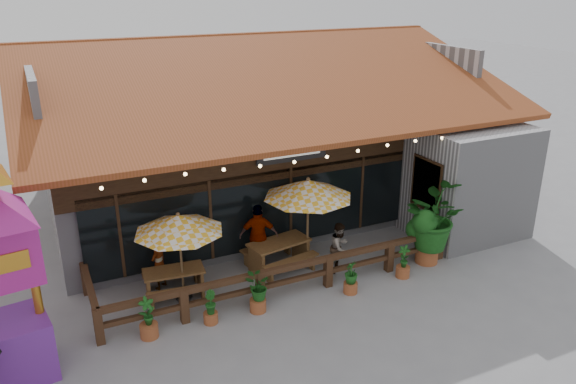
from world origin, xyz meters
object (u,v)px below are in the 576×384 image
umbrella_right (308,189)px  tropical_plant (430,218)px  picnic_table_right (279,250)px  picnic_table_left (174,278)px  umbrella_left (179,224)px

umbrella_right → tropical_plant: bearing=-22.9°
tropical_plant → picnic_table_right: bearing=159.2°
umbrella_right → picnic_table_left: (-3.95, -0.02, -1.86)m
picnic_table_left → picnic_table_right: size_ratio=0.86×
umbrella_left → picnic_table_right: umbrella_left is taller
umbrella_right → picnic_table_right: size_ratio=1.48×
umbrella_left → tropical_plant: size_ratio=1.00×
picnic_table_right → umbrella_right: bearing=-12.3°
umbrella_right → tropical_plant: size_ratio=1.19×
picnic_table_right → tropical_plant: size_ratio=0.80×
umbrella_left → picnic_table_right: size_ratio=1.25×
picnic_table_left → umbrella_left: bearing=-54.4°
picnic_table_left → tropical_plant: size_ratio=0.69×
picnic_table_right → tropical_plant: bearing=-20.8°
umbrella_right → picnic_table_right: bearing=167.7°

